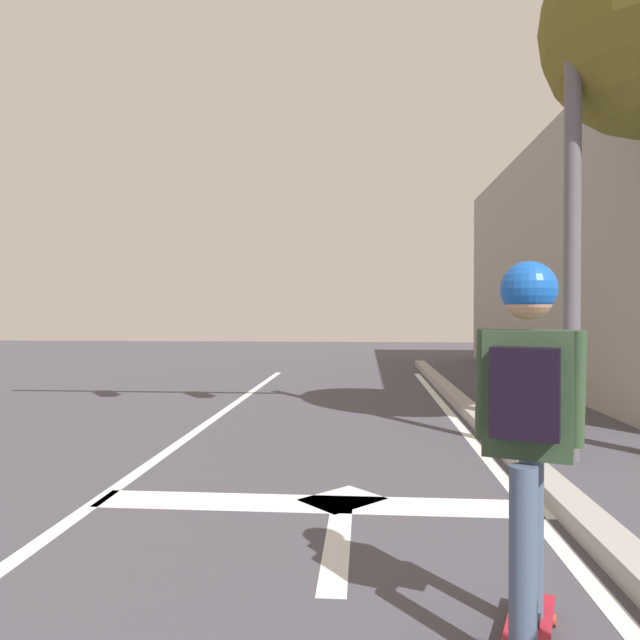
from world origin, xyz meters
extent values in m
cube|color=silver|center=(0.20, 6.00, 0.00)|extent=(0.12, 20.00, 0.01)
cube|color=silver|center=(3.42, 6.00, 0.00)|extent=(0.12, 20.00, 0.01)
cube|color=silver|center=(1.89, 6.73, 0.00)|extent=(3.37, 0.40, 0.01)
cube|color=silver|center=(2.06, 6.00, 0.00)|extent=(0.16, 1.40, 0.01)
cube|color=silver|center=(2.06, 6.85, 0.00)|extent=(0.71, 0.71, 0.01)
cube|color=#A29F9B|center=(3.67, 6.00, 0.07)|extent=(0.24, 24.00, 0.14)
cube|color=#B02031|center=(2.91, 4.90, 0.07)|extent=(0.45, 0.83, 0.02)
cube|color=#B2B2B7|center=(3.00, 5.16, 0.06)|extent=(0.16, 0.10, 0.01)
cylinder|color=#CC442B|center=(2.92, 5.19, 0.03)|extent=(0.05, 0.06, 0.05)
cylinder|color=#CC442B|center=(3.09, 5.13, 0.03)|extent=(0.05, 0.06, 0.05)
cylinder|color=#42556F|center=(2.97, 5.07, 0.46)|extent=(0.11, 0.11, 0.75)
cube|color=black|center=(2.97, 5.07, 0.10)|extent=(0.17, 0.26, 0.03)
cylinder|color=#42556F|center=(2.85, 4.73, 0.46)|extent=(0.11, 0.11, 0.75)
cube|color=#2E462E|center=(2.91, 4.90, 1.10)|extent=(0.39, 0.29, 0.53)
cylinder|color=#2E462E|center=(2.74, 4.99, 1.12)|extent=(0.07, 0.11, 0.49)
cylinder|color=#2E462E|center=(3.09, 4.86, 1.12)|extent=(0.07, 0.09, 0.48)
sphere|color=tan|center=(2.91, 4.90, 1.51)|extent=(0.21, 0.21, 0.21)
sphere|color=blue|center=(2.91, 4.90, 1.54)|extent=(0.23, 0.23, 0.23)
cube|color=black|center=(2.86, 4.77, 1.12)|extent=(0.29, 0.22, 0.36)
cylinder|color=#59565F|center=(4.23, 8.23, 2.92)|extent=(0.16, 0.16, 5.84)
camera|label=1|loc=(2.23, 2.40, 1.44)|focal=32.78mm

